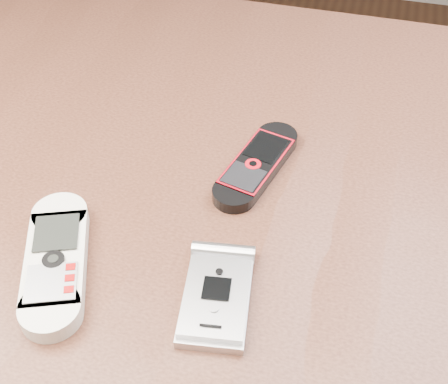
{
  "coord_description": "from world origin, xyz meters",
  "views": [
    {
      "loc": [
        0.12,
        -0.41,
        1.18
      ],
      "look_at": [
        0.01,
        0.0,
        0.76
      ],
      "focal_mm": 50.0,
      "sensor_mm": 36.0,
      "label": 1
    }
  ],
  "objects": [
    {
      "name": "nokia_black_red",
      "position": [
        0.03,
        0.05,
        0.76
      ],
      "size": [
        0.07,
        0.15,
        0.01
      ],
      "primitive_type": "cube",
      "rotation": [
        0.0,
        0.0,
        -0.24
      ],
      "color": "black",
      "rests_on": "table"
    },
    {
      "name": "motorola_razr",
      "position": [
        0.03,
        -0.12,
        0.76
      ],
      "size": [
        0.07,
        0.11,
        0.02
      ],
      "primitive_type": "cube",
      "rotation": [
        0.0,
        0.0,
        0.14
      ],
      "color": "silver",
      "rests_on": "table"
    },
    {
      "name": "nokia_white",
      "position": [
        -0.11,
        -0.12,
        0.76
      ],
      "size": [
        0.1,
        0.16,
        0.02
      ],
      "primitive_type": "cube",
      "rotation": [
        0.0,
        0.0,
        0.38
      ],
      "color": "silver",
      "rests_on": "table"
    },
    {
      "name": "table",
      "position": [
        0.0,
        0.0,
        0.64
      ],
      "size": [
        1.2,
        0.8,
        0.75
      ],
      "color": "black",
      "rests_on": "ground"
    }
  ]
}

